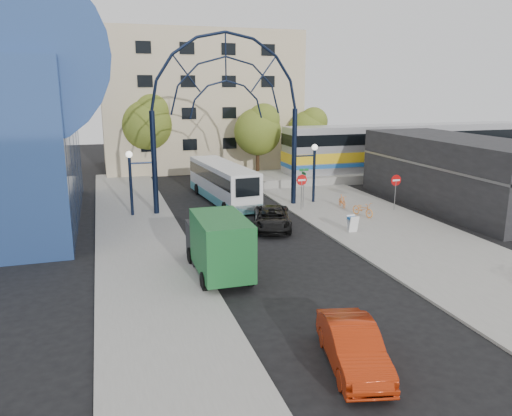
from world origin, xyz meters
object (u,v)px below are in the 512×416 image
object	(u,v)px
tree_north_a	(259,129)
black_suv	(272,218)
red_sedan	(353,346)
gateway_arch	(226,86)
bike_near_b	(342,201)
do_not_enter_sign	(396,184)
tree_north_c	(309,129)
stop_sign	(302,183)
bike_near_a	(363,209)
tree_north_b	(147,121)
sandwich_board	(353,222)
green_truck	(218,244)
street_name_sign	(304,180)
city_bus	(223,182)
train_car	(409,146)

from	to	relation	value
tree_north_a	black_suv	xyz separation A→B (m)	(-4.72, -17.50, -3.93)
red_sedan	gateway_arch	bearing A→B (deg)	98.87
gateway_arch	bike_near_b	xyz separation A→B (m)	(7.87, -2.19, -8.00)
do_not_enter_sign	black_suv	distance (m)	9.81
do_not_enter_sign	tree_north_a	size ratio (longest dim) A/B	0.35
tree_north_c	black_suv	distance (m)	22.54
stop_sign	bike_near_a	distance (m)	4.55
gateway_arch	tree_north_b	size ratio (longest dim) A/B	1.70
sandwich_board	tree_north_b	bearing A→B (deg)	111.59
green_truck	red_sedan	xyz separation A→B (m)	(2.20, -9.02, -0.76)
stop_sign	tree_north_a	xyz separation A→B (m)	(1.32, 13.93, 2.61)
street_name_sign	city_bus	distance (m)	6.42
train_car	tree_north_b	size ratio (longest dim) A/B	3.14
bike_near_a	gateway_arch	bearing A→B (deg)	132.01
tree_north_a	gateway_arch	bearing A→B (deg)	-117.17
sandwich_board	tree_north_c	size ratio (longest dim) A/B	0.15
sandwich_board	bike_near_a	bearing A→B (deg)	52.21
do_not_enter_sign	red_sedan	bearing A→B (deg)	-125.81
city_bus	tree_north_c	bearing A→B (deg)	38.44
tree_north_a	tree_north_c	world-z (taller)	tree_north_a
gateway_arch	black_suv	bearing A→B (deg)	-75.88
do_not_enter_sign	gateway_arch	bearing A→B (deg)	160.01
red_sedan	bike_near_b	world-z (taller)	red_sedan
tree_north_a	street_name_sign	bearing A→B (deg)	-93.96
tree_north_b	bike_near_a	bearing A→B (deg)	-60.29
black_suv	bike_near_b	world-z (taller)	black_suv
do_not_enter_sign	train_car	distance (m)	15.03
tree_north_a	city_bus	xyz separation A→B (m)	(-5.84, -9.25, -3.11)
black_suv	tree_north_c	bearing A→B (deg)	78.70
do_not_enter_sign	bike_near_a	xyz separation A→B (m)	(-2.99, -0.91, -1.38)
tree_north_b	city_bus	distance (m)	14.39
green_truck	sandwich_board	bearing A→B (deg)	24.14
tree_north_c	bike_near_b	bearing A→B (deg)	-104.77
gateway_arch	bike_near_a	distance (m)	12.32
gateway_arch	stop_sign	distance (m)	8.37
street_name_sign	tree_north_b	xyz separation A→B (m)	(-9.08, 17.33, 3.14)
do_not_enter_sign	green_truck	size ratio (longest dim) A/B	0.43
bike_near_b	tree_north_a	bearing A→B (deg)	105.82
city_bus	red_sedan	world-z (taller)	city_bus
street_name_sign	black_suv	xyz separation A→B (m)	(-3.80, -4.17, -1.46)
sandwich_board	tree_north_c	xyz separation A→B (m)	(6.52, 21.95, 3.53)
black_suv	red_sedan	xyz separation A→B (m)	(-2.69, -15.47, 0.03)
gateway_arch	red_sedan	bearing A→B (deg)	-93.52
gateway_arch	bike_near_a	world-z (taller)	gateway_arch
tree_north_a	city_bus	bearing A→B (deg)	-122.25
tree_north_c	bike_near_a	xyz separation A→B (m)	(-4.11, -18.84, -3.68)
sandwich_board	city_bus	world-z (taller)	city_bus
tree_north_c	bike_near_b	xyz separation A→B (m)	(-4.25, -16.11, -3.71)
sandwich_board	gateway_arch	bearing A→B (deg)	124.91
stop_sign	train_car	size ratio (longest dim) A/B	0.10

